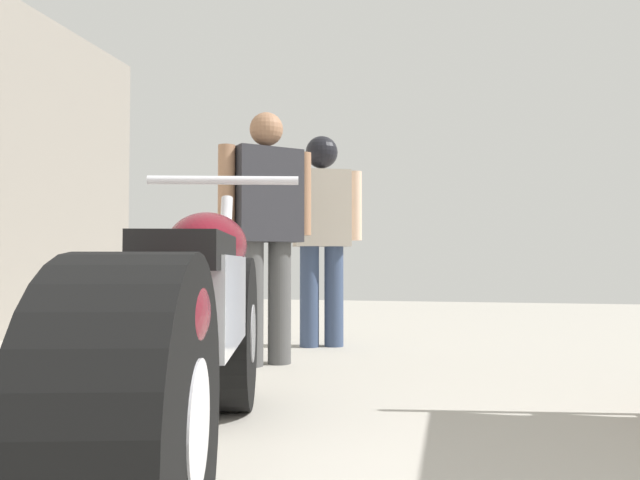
{
  "coord_description": "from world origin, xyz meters",
  "views": [
    {
      "loc": [
        0.9,
        -0.04,
        0.67
      ],
      "look_at": [
        0.2,
        3.11,
        0.79
      ],
      "focal_mm": 34.08,
      "sensor_mm": 36.0,
      "label": 1
    }
  ],
  "objects": [
    {
      "name": "mechanic_in_blue",
      "position": [
        -0.32,
        3.81,
        0.95
      ],
      "size": [
        0.57,
        0.53,
        1.68
      ],
      "color": "#4C4C4C",
      "rests_on": "ground_plane"
    },
    {
      "name": "mechanic_with_helmet",
      "position": [
        -0.15,
        4.74,
        1.02
      ],
      "size": [
        0.66,
        0.39,
        1.7
      ],
      "color": "#384766",
      "rests_on": "ground_plane"
    },
    {
      "name": "ground_plane",
      "position": [
        0.0,
        3.13,
        0.0
      ],
      "size": [
        15.03,
        15.03,
        0.0
      ],
      "primitive_type": "plane",
      "color": "#A8A399"
    },
    {
      "name": "motorcycle_maroon_cruiser",
      "position": [
        0.08,
        1.79,
        0.44
      ],
      "size": [
        0.93,
        2.26,
        1.06
      ],
      "color": "black",
      "rests_on": "ground_plane"
    }
  ]
}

